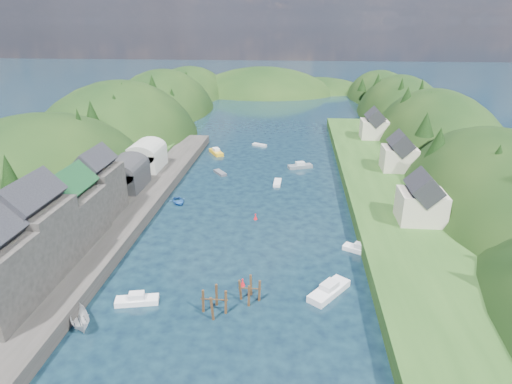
# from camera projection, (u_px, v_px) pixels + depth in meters

# --- Properties ---
(ground) EXTENTS (600.00, 600.00, 0.00)m
(ground) POSITION_uv_depth(u_px,v_px,m) (265.00, 173.00, 98.14)
(ground) COLOR black
(ground) RESTS_ON ground
(hillside_left) EXTENTS (44.00, 245.56, 52.00)m
(hillside_left) POSITION_uv_depth(u_px,v_px,m) (122.00, 166.00, 128.18)
(hillside_left) COLOR black
(hillside_left) RESTS_ON ground
(hillside_right) EXTENTS (36.00, 245.56, 48.00)m
(hillside_right) POSITION_uv_depth(u_px,v_px,m) (431.00, 173.00, 120.06)
(hillside_right) COLOR black
(hillside_right) RESTS_ON ground
(far_hills) EXTENTS (103.00, 68.00, 44.00)m
(far_hills) POSITION_uv_depth(u_px,v_px,m) (286.00, 113.00, 216.65)
(far_hills) COLOR black
(far_hills) RESTS_ON ground
(hill_trees) EXTENTS (90.02, 147.92, 11.68)m
(hill_trees) POSITION_uv_depth(u_px,v_px,m) (273.00, 112.00, 108.48)
(hill_trees) COLOR black
(hill_trees) RESTS_ON ground
(quay_left) EXTENTS (12.00, 110.00, 2.00)m
(quay_left) POSITION_uv_depth(u_px,v_px,m) (110.00, 221.00, 72.15)
(quay_left) COLOR #2D2B28
(quay_left) RESTS_ON ground
(terrace_left_grass) EXTENTS (12.00, 110.00, 2.50)m
(terrace_left_grass) POSITION_uv_depth(u_px,v_px,m) (70.00, 218.00, 72.67)
(terrace_left_grass) COLOR #234719
(terrace_left_grass) RESTS_ON ground
(quayside_buildings) EXTENTS (8.00, 35.84, 12.90)m
(quayside_buildings) POSITION_uv_depth(u_px,v_px,m) (49.00, 223.00, 57.49)
(quayside_buildings) COLOR #2D2B28
(quayside_buildings) RESTS_ON quay_left
(boat_sheds) EXTENTS (7.00, 21.00, 7.50)m
(boat_sheds) POSITION_uv_depth(u_px,v_px,m) (136.00, 162.00, 88.30)
(boat_sheds) COLOR #2D2D30
(boat_sheds) RESTS_ON quay_left
(terrace_right) EXTENTS (16.00, 120.00, 2.40)m
(terrace_right) POSITION_uv_depth(u_px,v_px,m) (385.00, 187.00, 86.27)
(terrace_right) COLOR #234719
(terrace_right) RESTS_ON ground
(right_bank_cottages) EXTENTS (9.00, 59.24, 8.41)m
(right_bank_cottages) POSITION_uv_depth(u_px,v_px,m) (394.00, 154.00, 91.98)
(right_bank_cottages) COLOR beige
(right_bank_cottages) RESTS_ON terrace_right
(piling_cluster_near) EXTENTS (3.26, 3.04, 3.68)m
(piling_cluster_near) POSITION_uv_depth(u_px,v_px,m) (214.00, 303.00, 50.64)
(piling_cluster_near) COLOR #382314
(piling_cluster_near) RESTS_ON ground
(piling_cluster_far) EXTENTS (2.84, 2.69, 3.43)m
(piling_cluster_far) POSITION_uv_depth(u_px,v_px,m) (250.00, 292.00, 52.97)
(piling_cluster_far) COLOR #382314
(piling_cluster_far) RESTS_ON ground
(channel_buoy_near) EXTENTS (0.70, 0.70, 1.10)m
(channel_buoy_near) POSITION_uv_depth(u_px,v_px,m) (243.00, 283.00, 56.05)
(channel_buoy_near) COLOR red
(channel_buoy_near) RESTS_ON ground
(channel_buoy_far) EXTENTS (0.70, 0.70, 1.10)m
(channel_buoy_far) POSITION_uv_depth(u_px,v_px,m) (256.00, 217.00, 74.89)
(channel_buoy_far) COLOR red
(channel_buoy_far) RESTS_ON ground
(moored_boats) EXTENTS (39.01, 92.07, 1.99)m
(moored_boats) POSITION_uv_depth(u_px,v_px,m) (234.00, 228.00, 70.76)
(moored_boats) COLOR #1B4A94
(moored_boats) RESTS_ON ground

